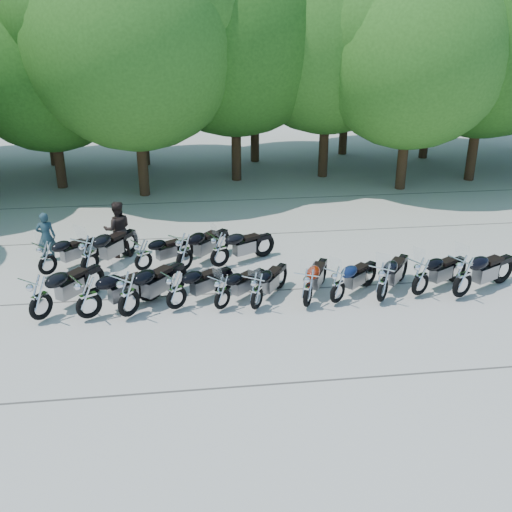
{
  "coord_description": "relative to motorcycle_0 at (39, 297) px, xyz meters",
  "views": [
    {
      "loc": [
        -1.88,
        -13.66,
        7.63
      ],
      "look_at": [
        0.0,
        1.5,
        1.1
      ],
      "focal_mm": 42.0,
      "sensor_mm": 36.0,
      "label": 1
    }
  ],
  "objects": [
    {
      "name": "rider_1",
      "position": [
        1.61,
        4.15,
        0.21
      ],
      "size": [
        0.99,
        0.82,
        1.84
      ],
      "primitive_type": "imported",
      "rotation": [
        0.0,
        0.0,
        3.29
      ],
      "color": "black",
      "rests_on": "ground"
    },
    {
      "name": "motorcycle_11",
      "position": [
        -0.37,
        2.83,
        -0.1
      ],
      "size": [
        2.03,
        1.99,
        1.23
      ],
      "primitive_type": null,
      "rotation": [
        0.0,
        0.0,
        2.34
      ],
      "color": "black",
      "rests_on": "ground"
    },
    {
      "name": "motorcycle_10",
      "position": [
        11.25,
        -0.13,
        0.01
      ],
      "size": [
        2.62,
        1.86,
        1.44
      ],
      "primitive_type": null,
      "rotation": [
        0.0,
        0.0,
        2.05
      ],
      "color": "black",
      "rests_on": "ground"
    },
    {
      "name": "tree_13",
      "position": [
        12.37,
        17.01,
        5.32
      ],
      "size": [
        8.31,
        8.31,
        10.2
      ],
      "color": "#3A2614",
      "rests_on": "ground"
    },
    {
      "name": "motorcycle_8",
      "position": [
        9.0,
        -0.09,
        -0.06
      ],
      "size": [
        1.97,
        2.28,
        1.31
      ],
      "primitive_type": null,
      "rotation": [
        0.0,
        0.0,
        2.49
      ],
      "color": "black",
      "rests_on": "ground"
    },
    {
      "name": "tree_10",
      "position": [
        -2.62,
        16.5,
        4.94
      ],
      "size": [
        7.78,
        7.78,
        9.55
      ],
      "color": "#3A2614",
      "rests_on": "ground"
    },
    {
      "name": "tree_7",
      "position": [
        16.88,
        11.31,
        5.68
      ],
      "size": [
        8.79,
        8.79,
        10.79
      ],
      "color": "#3A2614",
      "rests_on": "ground"
    },
    {
      "name": "motorcycle_2",
      "position": [
        2.23,
        -0.11,
        0.01
      ],
      "size": [
        2.26,
        2.44,
        1.44
      ],
      "primitive_type": null,
      "rotation": [
        0.0,
        0.0,
        2.43
      ],
      "color": "black",
      "rests_on": "ground"
    },
    {
      "name": "motorcycle_15",
      "position": [
        4.77,
        2.75,
        -0.06
      ],
      "size": [
        2.37,
        1.69,
        1.31
      ],
      "primitive_type": null,
      "rotation": [
        0.0,
        0.0,
        2.05
      ],
      "color": "black",
      "rests_on": "ground"
    },
    {
      "name": "rider_0",
      "position": [
        -0.6,
        4.08,
        0.09
      ],
      "size": [
        0.62,
        0.44,
        1.6
      ],
      "primitive_type": "imported",
      "rotation": [
        0.0,
        0.0,
        3.23
      ],
      "color": "#1F3942",
      "rests_on": "ground"
    },
    {
      "name": "motorcycle_14",
      "position": [
        3.69,
        2.62,
        -0.02
      ],
      "size": [
        2.2,
        2.31,
        1.39
      ],
      "primitive_type": null,
      "rotation": [
        0.0,
        0.0,
        2.4
      ],
      "color": "black",
      "rests_on": "ground"
    },
    {
      "name": "motorcycle_6",
      "position": [
        6.93,
        -0.12,
        -0.09
      ],
      "size": [
        1.59,
        2.29,
        1.26
      ],
      "primitive_type": null,
      "rotation": [
        0.0,
        0.0,
        2.68
      ],
      "color": "maroon",
      "rests_on": "ground"
    },
    {
      "name": "motorcycle_3",
      "position": [
        3.44,
        0.15,
        -0.09
      ],
      "size": [
        2.2,
        1.83,
        1.25
      ],
      "primitive_type": null,
      "rotation": [
        0.0,
        0.0,
        2.18
      ],
      "color": "black",
      "rests_on": "ground"
    },
    {
      "name": "motorcycle_12",
      "position": [
        0.89,
        2.6,
        0.01
      ],
      "size": [
        2.08,
        2.57,
        1.45
      ],
      "primitive_type": null,
      "rotation": [
        0.0,
        0.0,
        2.55
      ],
      "color": "black",
      "rests_on": "ground"
    },
    {
      "name": "motorcycle_1",
      "position": [
        1.21,
        -0.09,
        -0.01
      ],
      "size": [
        2.51,
        1.93,
        1.4
      ],
      "primitive_type": null,
      "rotation": [
        0.0,
        0.0,
        2.12
      ],
      "color": "black",
      "rests_on": "ground"
    },
    {
      "name": "tree_11",
      "position": [
        1.91,
        15.96,
        4.78
      ],
      "size": [
        7.56,
        7.56,
        9.28
      ],
      "color": "#3A2614",
      "rests_on": "ground"
    },
    {
      "name": "motorcycle_4",
      "position": [
        4.65,
        0.01,
        -0.14
      ],
      "size": [
        1.91,
        1.84,
        1.15
      ],
      "primitive_type": null,
      "rotation": [
        0.0,
        0.0,
        2.32
      ],
      "color": "black",
      "rests_on": "ground"
    },
    {
      "name": "motorcycle_5",
      "position": [
        5.56,
        -0.1,
        -0.11
      ],
      "size": [
        1.71,
        2.14,
        1.21
      ],
      "primitive_type": null,
      "rotation": [
        0.0,
        0.0,
        2.56
      ],
      "color": "black",
      "rests_on": "ground"
    },
    {
      "name": "tree_4",
      "position": [
        6.21,
        12.62,
        5.92
      ],
      "size": [
        9.13,
        9.13,
        11.2
      ],
      "color": "#3A2614",
      "rests_on": "ground"
    },
    {
      "name": "motorcycle_9",
      "position": [
        10.16,
        0.14,
        -0.06
      ],
      "size": [
        2.34,
        1.75,
        1.3
      ],
      "primitive_type": null,
      "rotation": [
        0.0,
        0.0,
        2.09
      ],
      "color": "black",
      "rests_on": "ground"
    },
    {
      "name": "tree_3",
      "position": [
        2.1,
        10.77,
        5.61
      ],
      "size": [
        8.7,
        8.7,
        10.67
      ],
      "color": "#3A2614",
      "rests_on": "ground"
    },
    {
      "name": "tree_5",
      "position": [
        10.29,
        12.73,
        5.86
      ],
      "size": [
        9.04,
        9.04,
        11.1
      ],
      "color": "#3A2614",
      "rests_on": "ground"
    },
    {
      "name": "motorcycle_13",
      "position": [
        2.45,
        2.79,
        -0.13
      ],
      "size": [
        2.09,
        1.62,
        1.17
      ],
      "primitive_type": null,
      "rotation": [
        0.0,
        0.0,
        2.12
      ],
      "color": "black",
      "rests_on": "ground"
    },
    {
      "name": "ground",
      "position": [
        5.68,
        -0.47,
        -0.71
      ],
      "size": [
        90.0,
        90.0,
        0.0
      ],
      "primitive_type": "plane",
      "color": "gray",
      "rests_on": "ground"
    },
    {
      "name": "tree_14",
      "position": [
        16.36,
        15.62,
        5.11
      ],
      "size": [
        8.02,
        8.02,
        9.84
      ],
      "color": "#3A2614",
      "rests_on": "ground"
    },
    {
      "name": "tree_12",
      "position": [
        7.48,
        16.0,
        5.01
      ],
      "size": [
        7.88,
        7.88,
        9.67
      ],
      "color": "#3A2614",
      "rests_on": "ground"
    },
    {
      "name": "motorcycle_0",
      "position": [
        0.0,
        0.0,
        0.0
      ],
      "size": [
        2.16,
        2.47,
        1.43
      ],
      "primitive_type": null,
      "rotation": [
        0.0,
        0.0,
        2.48
      ],
      "color": "black",
      "rests_on": "ground"
    },
    {
      "name": "tree_6",
      "position": [
        13.23,
        10.35,
        5.1
      ],
      "size": [
        8.0,
        8.0,
        9.82
      ],
      "color": "#3A2614",
      "rests_on": "ground"
    },
    {
      "name": "tree_2",
      "position": [
        -1.58,
        12.37,
        4.6
      ],
      "size": [
        7.31,
        7.31,
        8.97
      ],
      "color": "#3A2614",
      "rests_on": "ground"
    },
    {
      "name": "motorcycle_7",
      "position": [
        7.77,
        -0.02,
        -0.1
      ],
      "size": [
        2.07,
        1.93,
        1.23
      ],
      "primitive_type": null,
      "rotation": [
        0.0,
        0.0,
        2.29
      ],
      "color": "#0E1A3E",
      "rests_on": "ground"
    }
  ]
}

